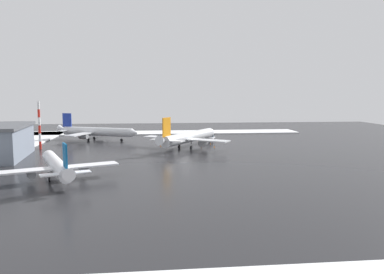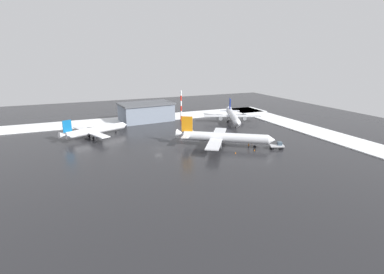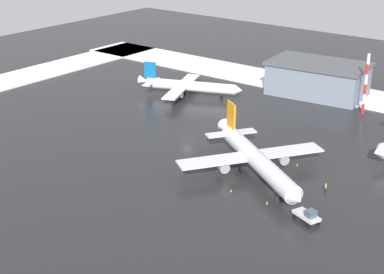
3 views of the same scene
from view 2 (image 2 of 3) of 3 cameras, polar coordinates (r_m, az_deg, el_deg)
ground_plane at (r=102.63m, az=-6.39°, el=-2.23°), size 240.00×240.00×0.00m
snow_bank_far at (r=149.72m, az=-11.94°, el=3.22°), size 152.00×16.00×0.34m
snow_bank_left at (r=136.68m, az=21.59°, el=1.31°), size 14.00×116.00×0.34m
airplane_parked_starboard at (r=103.87m, az=5.90°, el=-0.06°), size 30.06×25.84×10.22m
airplane_parked_portside at (r=121.12m, az=-18.03°, el=1.19°), size 26.97×22.83×8.37m
airplane_distant_tail at (r=141.46m, az=7.78°, el=3.96°), size 26.19×30.89×9.65m
pushback_tug at (r=105.38m, az=15.98°, el=-1.55°), size 5.08×3.72×2.50m
ground_crew_beside_wing at (r=112.76m, az=11.43°, el=-0.31°), size 0.36×0.36×1.71m
ground_crew_mid_apron at (r=104.09m, az=10.73°, el=-1.60°), size 0.36×0.36×1.71m
antenna_mast at (r=143.84m, az=-2.09°, el=5.95°), size 0.70×0.70×14.61m
cargo_hangar at (r=145.92m, az=-8.71°, el=4.78°), size 26.42×17.51×8.80m
traffic_cone_near_nose at (r=98.06m, az=8.29°, el=-2.98°), size 0.36×0.36×0.55m
traffic_cone_mid_line at (r=113.83m, az=5.62°, el=-0.29°), size 0.36×0.36×0.55m
traffic_cone_wingtip_side at (r=101.96m, az=11.81°, el=-2.43°), size 0.36×0.36×0.55m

